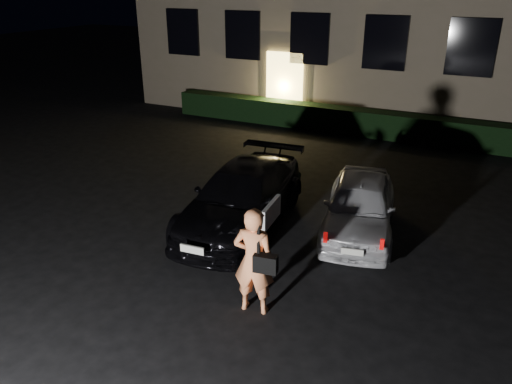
% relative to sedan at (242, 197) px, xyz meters
% --- Properties ---
extents(ground, '(80.00, 80.00, 0.00)m').
position_rel_sedan_xyz_m(ground, '(0.95, -2.73, -0.63)').
color(ground, black).
rests_on(ground, ground).
extents(hedge, '(15.00, 0.70, 0.85)m').
position_rel_sedan_xyz_m(hedge, '(0.95, 7.77, -0.21)').
color(hedge, black).
rests_on(hedge, ground).
extents(sedan, '(2.16, 4.52, 1.26)m').
position_rel_sedan_xyz_m(sedan, '(0.00, 0.00, 0.00)').
color(sedan, black).
rests_on(sedan, ground).
extents(hatch, '(2.07, 3.70, 1.19)m').
position_rel_sedan_xyz_m(hatch, '(2.36, 0.77, -0.04)').
color(hatch, silver).
rests_on(hatch, ground).
extents(man, '(0.79, 0.53, 1.80)m').
position_rel_sedan_xyz_m(man, '(1.60, -2.63, 0.28)').
color(man, '#FF945B').
rests_on(man, ground).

